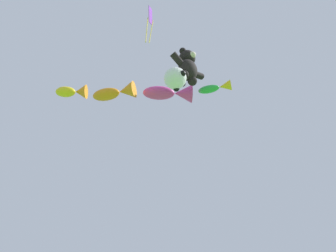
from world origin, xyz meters
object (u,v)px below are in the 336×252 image
object	(u,v)px
soccer_ball_kite	(175,78)
fish_kite_emerald	(217,88)
fish_kite_goldfin	(73,92)
fish_kite_tangerine	(116,93)
teddy_bear_kite	(188,66)
diamond_kite	(150,19)
fish_kite_magenta	(171,93)

from	to	relation	value
soccer_ball_kite	fish_kite_emerald	xyz separation A→B (m)	(2.78, -0.05, 1.50)
fish_kite_emerald	fish_kite_goldfin	distance (m)	7.44
fish_kite_tangerine	fish_kite_goldfin	size ratio (longest dim) A/B	1.32
fish_kite_tangerine	soccer_ball_kite	bearing A→B (deg)	-78.91
teddy_bear_kite	fish_kite_tangerine	world-z (taller)	teddy_bear_kite
fish_kite_tangerine	diamond_kite	world-z (taller)	diamond_kite
fish_kite_magenta	fish_kite_tangerine	bearing A→B (deg)	141.33
diamond_kite	fish_kite_emerald	bearing A→B (deg)	-2.25
fish_kite_emerald	diamond_kite	distance (m)	4.46
fish_kite_emerald	fish_kite_magenta	world-z (taller)	fish_kite_magenta
teddy_bear_kite	fish_kite_emerald	size ratio (longest dim) A/B	1.26
fish_kite_emerald	fish_kite_magenta	bearing A→B (deg)	128.35
soccer_ball_kite	diamond_kite	size ratio (longest dim) A/B	0.38
fish_kite_magenta	teddy_bear_kite	bearing A→B (deg)	-110.16
fish_kite_goldfin	diamond_kite	size ratio (longest dim) A/B	0.61
soccer_ball_kite	fish_kite_magenta	distance (m)	2.63
fish_kite_emerald	fish_kite_goldfin	bearing A→B (deg)	128.14
fish_kite_goldfin	diamond_kite	xyz separation A→B (m)	(0.38, -5.65, 0.66)
fish_kite_goldfin	fish_kite_tangerine	bearing A→B (deg)	-64.97
teddy_bear_kite	fish_kite_goldfin	size ratio (longest dim) A/B	1.24
fish_kite_tangerine	diamond_kite	distance (m)	3.75
fish_kite_magenta	fish_kite_tangerine	xyz separation A→B (m)	(-2.05, 1.64, -0.18)
fish_kite_emerald	fish_kite_magenta	xyz separation A→B (m)	(-1.38, 1.75, -0.06)
diamond_kite	fish_kite_tangerine	bearing A→B (deg)	76.82
teddy_bear_kite	fish_kite_goldfin	bearing A→B (deg)	113.61
fish_kite_tangerine	fish_kite_emerald	bearing A→B (deg)	-44.63
teddy_bear_kite	fish_kite_magenta	bearing A→B (deg)	69.84
teddy_bear_kite	fish_kite_magenta	xyz separation A→B (m)	(0.64, 1.75, 0.06)
teddy_bear_kite	fish_kite_magenta	world-z (taller)	teddy_bear_kite
fish_kite_emerald	fish_kite_goldfin	world-z (taller)	fish_kite_goldfin
soccer_ball_kite	fish_kite_magenta	size ratio (longest dim) A/B	0.44
soccer_ball_kite	fish_kite_emerald	size ratio (longest dim) A/B	0.63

